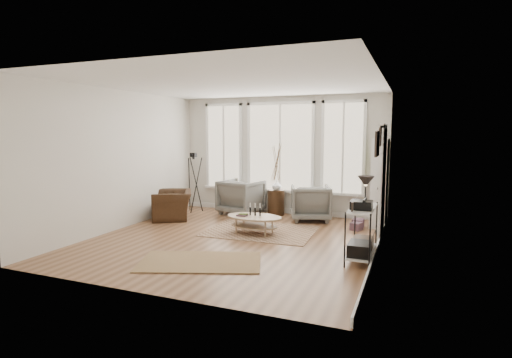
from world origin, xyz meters
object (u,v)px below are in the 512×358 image
at_px(armchair_left, 241,197).
at_px(bookcase, 380,182).
at_px(low_shelf, 362,227).
at_px(armchair_right, 310,203).
at_px(side_table, 276,181).
at_px(accent_chair, 173,205).
at_px(coffee_table, 254,220).

bearing_deg(armchair_left, bookcase, -168.75).
xyz_separation_m(low_shelf, armchair_left, (-3.23, 2.54, -0.08)).
relative_size(armchair_right, side_table, 0.51).
bearing_deg(accent_chair, side_table, 90.02).
bearing_deg(coffee_table, bookcase, 36.88).
bearing_deg(side_table, armchair_left, -166.09).
distance_m(bookcase, armchair_left, 3.32).
xyz_separation_m(armchair_left, side_table, (0.84, 0.21, 0.41)).
bearing_deg(accent_chair, low_shelf, 40.64).
bearing_deg(accent_chair, armchair_right, 77.23).
bearing_deg(armchair_right, low_shelf, 101.51).
xyz_separation_m(armchair_left, accent_chair, (-1.28, -1.11, -0.10)).
bearing_deg(armchair_left, low_shelf, 153.37).
bearing_deg(side_table, accent_chair, -148.24).
height_order(bookcase, armchair_right, bookcase).
distance_m(armchair_left, side_table, 0.96).
bearing_deg(bookcase, armchair_left, 179.70).
bearing_deg(low_shelf, armchair_right, 120.40).
height_order(coffee_table, armchair_right, armchair_right).
distance_m(low_shelf, armchair_left, 4.11).
bearing_deg(armchair_right, side_table, -34.71).
distance_m(coffee_table, accent_chair, 2.39).
bearing_deg(armchair_right, accent_chair, 0.08).
relative_size(coffee_table, accent_chair, 1.16).
height_order(coffee_table, armchair_left, armchair_left).
distance_m(armchair_left, armchair_right, 1.77).
relative_size(bookcase, low_shelf, 1.58).
bearing_deg(accent_chair, armchair_left, 99.02).
bearing_deg(bookcase, low_shelf, -91.28).
height_order(low_shelf, side_table, side_table).
bearing_deg(coffee_table, side_table, 95.63).
distance_m(low_shelf, armchair_right, 2.88).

